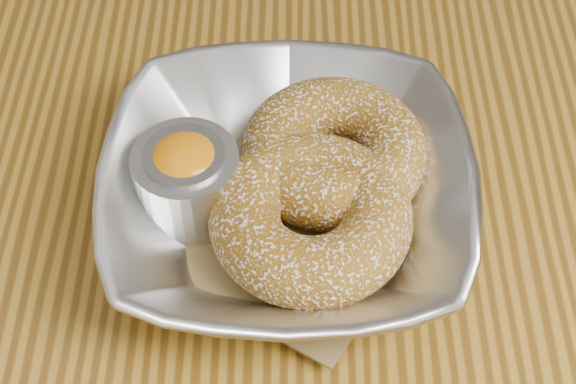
{
  "coord_description": "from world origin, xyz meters",
  "views": [
    {
      "loc": [
        0.0,
        -0.36,
        1.17
      ],
      "look_at": [
        0.0,
        -0.05,
        0.78
      ],
      "focal_mm": 55.0,
      "sensor_mm": 36.0,
      "label": 1
    }
  ],
  "objects_px": {
    "donut_back": "(334,152)",
    "ramekin": "(187,178)",
    "table": "(285,249)",
    "donut_front": "(311,218)",
    "serving_bowl": "(288,196)"
  },
  "relations": [
    {
      "from": "donut_back",
      "to": "ramekin",
      "type": "height_order",
      "value": "ramekin"
    },
    {
      "from": "ramekin",
      "to": "donut_back",
      "type": "bearing_deg",
      "value": 16.28
    },
    {
      "from": "table",
      "to": "donut_front",
      "type": "distance_m",
      "value": 0.15
    },
    {
      "from": "donut_front",
      "to": "ramekin",
      "type": "distance_m",
      "value": 0.07
    },
    {
      "from": "ramekin",
      "to": "table",
      "type": "bearing_deg",
      "value": 38.83
    },
    {
      "from": "donut_back",
      "to": "ramekin",
      "type": "relative_size",
      "value": 1.81
    },
    {
      "from": "table",
      "to": "donut_back",
      "type": "relative_size",
      "value": 10.92
    },
    {
      "from": "serving_bowl",
      "to": "ramekin",
      "type": "distance_m",
      "value": 0.06
    },
    {
      "from": "donut_front",
      "to": "table",
      "type": "bearing_deg",
      "value": 102.5
    },
    {
      "from": "ramekin",
      "to": "donut_front",
      "type": "bearing_deg",
      "value": -19.15
    },
    {
      "from": "serving_bowl",
      "to": "ramekin",
      "type": "bearing_deg",
      "value": 173.82
    },
    {
      "from": "serving_bowl",
      "to": "donut_front",
      "type": "height_order",
      "value": "serving_bowl"
    },
    {
      "from": "serving_bowl",
      "to": "ramekin",
      "type": "height_order",
      "value": "ramekin"
    },
    {
      "from": "table",
      "to": "donut_front",
      "type": "height_order",
      "value": "donut_front"
    },
    {
      "from": "donut_front",
      "to": "ramekin",
      "type": "xyz_separation_m",
      "value": [
        -0.07,
        0.02,
        0.0
      ]
    }
  ]
}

